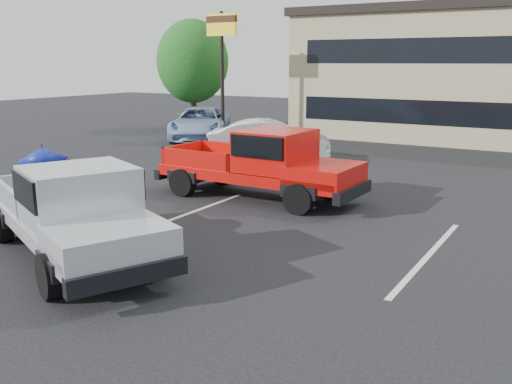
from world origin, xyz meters
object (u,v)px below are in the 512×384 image
at_px(blue_suv, 200,123).
at_px(silver_pickup, 76,208).
at_px(motel_sign, 222,41).
at_px(silver_sedan, 270,140).
at_px(tree_left, 193,61).
at_px(red_pickup, 270,162).

bearing_deg(blue_suv, silver_pickup, -90.57).
bearing_deg(motel_sign, silver_sedan, -38.78).
relative_size(tree_left, blue_suv, 1.08).
relative_size(motel_sign, silver_pickup, 1.00).
distance_m(red_pickup, silver_sedan, 6.53).
distance_m(motel_sign, tree_left, 5.08).
bearing_deg(red_pickup, blue_suv, 136.22).
height_order(red_pickup, blue_suv, red_pickup).
bearing_deg(tree_left, motel_sign, -36.87).
height_order(silver_pickup, red_pickup, silver_pickup).
bearing_deg(blue_suv, tree_left, 101.53).
distance_m(motel_sign, red_pickup, 12.94).
distance_m(silver_pickup, silver_sedan, 12.19).
bearing_deg(red_pickup, silver_sedan, 121.06).
relative_size(motel_sign, silver_sedan, 1.29).
height_order(tree_left, red_pickup, tree_left).
bearing_deg(blue_suv, motel_sign, -13.32).
bearing_deg(silver_pickup, motel_sign, 139.74).
xyz_separation_m(motel_sign, silver_pickup, (7.39, -15.75, -3.60)).
xyz_separation_m(tree_left, red_pickup, (12.01, -12.51, -2.67)).
bearing_deg(silver_pickup, tree_left, 145.88).
height_order(red_pickup, silver_sedan, red_pickup).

